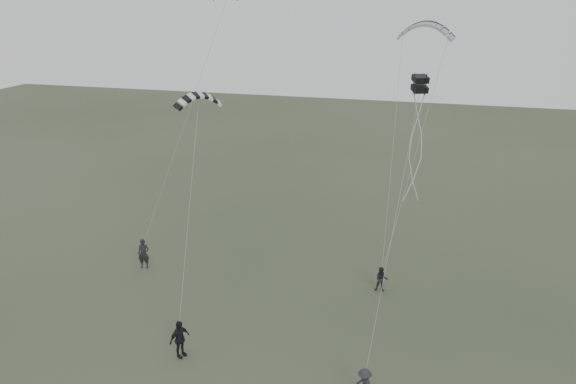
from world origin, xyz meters
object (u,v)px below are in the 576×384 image
(flyer_left, at_px, (144,254))
(kite_striped, at_px, (198,95))
(flyer_center, at_px, (180,339))
(flyer_right, at_px, (381,279))
(kite_pale_large, at_px, (426,24))
(kite_box, at_px, (420,84))

(flyer_left, height_order, kite_striped, kite_striped)
(flyer_center, bearing_deg, flyer_right, -18.10)
(flyer_right, xyz_separation_m, kite_striped, (-10.35, -1.64, 10.66))
(flyer_right, xyz_separation_m, kite_pale_large, (1.14, 7.39, 14.11))
(kite_pale_large, height_order, kite_box, kite_pale_large)
(flyer_center, height_order, kite_striped, kite_striped)
(kite_striped, height_order, kite_box, kite_box)
(kite_box, bearing_deg, flyer_right, 87.20)
(kite_pale_large, distance_m, kite_box, 11.33)
(flyer_left, xyz_separation_m, kite_striped, (4.65, -0.63, 10.44))
(flyer_left, relative_size, kite_pale_large, 0.56)
(flyer_left, distance_m, flyer_center, 10.20)
(flyer_left, distance_m, flyer_right, 15.04)
(kite_pale_large, bearing_deg, flyer_right, -90.15)
(kite_pale_large, bearing_deg, flyer_left, -143.90)
(flyer_right, relative_size, kite_striped, 0.58)
(flyer_left, distance_m, kite_box, 20.49)
(kite_striped, bearing_deg, kite_box, -54.93)
(kite_pale_large, bearing_deg, kite_box, -79.58)
(flyer_left, height_order, kite_pale_large, kite_pale_large)
(flyer_right, relative_size, kite_pale_large, 0.43)
(flyer_center, bearing_deg, kite_box, -36.90)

